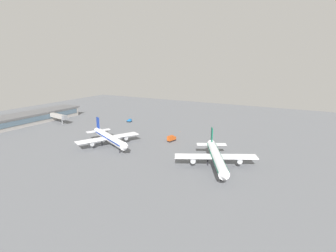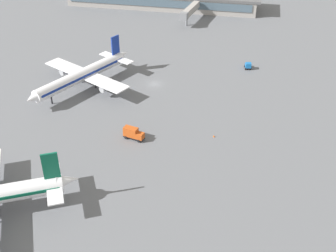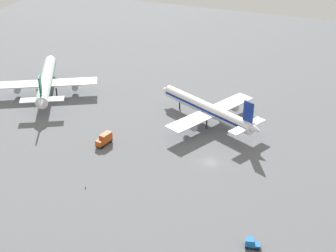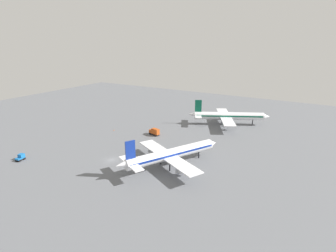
# 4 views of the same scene
# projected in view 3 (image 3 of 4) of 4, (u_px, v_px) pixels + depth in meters

# --- Properties ---
(ground) EXTENTS (288.00, 288.00, 0.00)m
(ground) POSITION_uv_depth(u_px,v_px,m) (210.00, 162.00, 140.66)
(ground) COLOR slate
(airplane_at_gate) EXTENTS (32.34, 38.82, 12.79)m
(airplane_at_gate) POSITION_uv_depth(u_px,v_px,m) (208.00, 109.00, 158.38)
(airplane_at_gate) COLOR white
(airplane_at_gate) RESTS_ON ground
(airplane_taxiing) EXTENTS (40.19, 33.46, 13.21)m
(airplane_taxiing) POSITION_uv_depth(u_px,v_px,m) (46.00, 81.00, 177.02)
(airplane_taxiing) COLOR white
(airplane_taxiing) RESTS_ON ground
(catering_truck) EXTENTS (5.89, 3.27, 3.30)m
(catering_truck) POSITION_uv_depth(u_px,v_px,m) (104.00, 139.00, 148.21)
(catering_truck) COLOR black
(catering_truck) RESTS_ON ground
(baggage_tug) EXTENTS (2.66, 3.46, 2.30)m
(baggage_tug) POSITION_uv_depth(u_px,v_px,m) (251.00, 243.00, 110.67)
(baggage_tug) COLOR black
(baggage_tug) RESTS_ON ground
(safety_cone_near_gate) EXTENTS (0.44, 0.44, 0.60)m
(safety_cone_near_gate) POSITION_uv_depth(u_px,v_px,m) (85.00, 187.00, 130.05)
(safety_cone_near_gate) COLOR #EA590C
(safety_cone_near_gate) RESTS_ON ground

